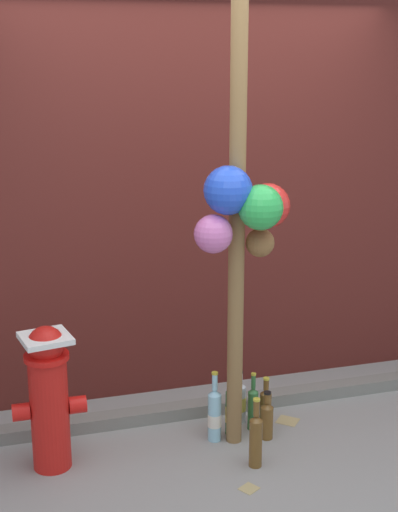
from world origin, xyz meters
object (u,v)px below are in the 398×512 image
fire_hydrant (49,395)px  bottle_3 (231,410)px  bottle_4 (267,419)px  bottle_6 (215,414)px  bottle_2 (253,407)px  bottle_1 (266,406)px  bottle_0 (256,439)px  bottle_5 (240,402)px  memorial_post (243,168)px

fire_hydrant → bottle_3: bearing=3.3°
bottle_4 → bottle_6: bottle_6 is taller
bottle_2 → bottle_4: 0.14m
bottle_1 → bottle_2: bearing=-166.9°
bottle_0 → fire_hydrant: bearing=163.6°
bottle_1 → bottle_5: bearing=146.6°
bottle_2 → bottle_5: size_ratio=1.09×
memorial_post → bottle_6: 1.46m
memorial_post → fire_hydrant: memorial_post is taller
bottle_1 → bottle_4: 0.16m
bottle_4 → bottle_5: bottle_5 is taller
bottle_2 → bottle_6: bearing=-167.1°
bottle_2 → bottle_3: bottle_3 is taller
bottle_0 → bottle_6: size_ratio=0.94×
bottle_0 → bottle_3: bearing=92.4°
bottle_0 → memorial_post: bearing=93.2°
memorial_post → bottle_0: size_ratio=7.42×
bottle_5 → bottle_2: bearing=-69.0°
memorial_post → bottle_5: (0.10, 0.27, -1.49)m
memorial_post → bottle_6: (-0.12, 0.10, -1.46)m
memorial_post → bottle_5: 1.51m
bottle_0 → bottle_5: (0.09, 0.50, -0.03)m
bottle_3 → bottle_6: bearing=-160.0°
bottle_4 → bottle_5: bearing=108.9°
bottle_1 → bottle_6: bearing=-167.1°
bottle_4 → bottle_6: bearing=167.2°
bottle_1 → fire_hydrant: bearing=-175.6°
bottle_4 → bottle_5: (-0.08, 0.24, 0.01)m
fire_hydrant → bottle_5: fire_hydrant is taller
bottle_2 → bottle_6: size_ratio=0.85×
bottle_1 → bottle_5: size_ratio=0.94×
memorial_post → fire_hydrant: 1.60m
memorial_post → bottle_1: 1.52m
bottle_2 → bottle_5: (-0.04, 0.11, -0.01)m
bottle_0 → bottle_2: (0.13, 0.40, -0.02)m
memorial_post → bottle_3: 1.48m
bottle_1 → bottle_6: (-0.35, -0.08, 0.04)m
memorial_post → bottle_0: 1.47m
fire_hydrant → bottle_1: fire_hydrant is taller
bottle_1 → bottle_2: size_ratio=0.86×
bottle_5 → bottle_6: 0.28m
bottle_0 → bottle_3: (-0.02, 0.38, -0.01)m
bottle_2 → bottle_4: (0.04, -0.13, -0.02)m
memorial_post → bottle_2: size_ratio=8.27×
bottle_1 → bottle_6: bottle_6 is taller
bottle_0 → bottle_5: size_ratio=1.21×
fire_hydrant → bottle_6: size_ratio=1.90×
bottle_0 → bottle_1: bottle_0 is taller
bottle_3 → bottle_4: size_ratio=1.25×
fire_hydrant → bottle_1: (1.30, 0.10, -0.30)m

